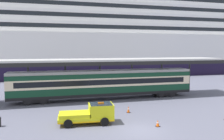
{
  "coord_description": "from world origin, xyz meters",
  "views": [
    {
      "loc": [
        -7.65,
        -18.82,
        7.13
      ],
      "look_at": [
        -0.03,
        9.44,
        4.5
      ],
      "focal_mm": 38.03,
      "sensor_mm": 36.0,
      "label": 1
    }
  ],
  "objects_px": {
    "train_carriage": "(104,83)",
    "traffic_cone_far": "(158,123)",
    "traffic_cone_mid": "(128,109)",
    "cruise_ship": "(8,38)",
    "service_truck": "(91,113)"
  },
  "relations": [
    {
      "from": "cruise_ship",
      "to": "service_truck",
      "type": "distance_m",
      "value": 50.14
    },
    {
      "from": "traffic_cone_mid",
      "to": "traffic_cone_far",
      "type": "distance_m",
      "value": 5.32
    },
    {
      "from": "cruise_ship",
      "to": "traffic_cone_far",
      "type": "xyz_separation_m",
      "value": [
        19.99,
        -49.72,
        -9.73
      ]
    },
    {
      "from": "traffic_cone_mid",
      "to": "traffic_cone_far",
      "type": "xyz_separation_m",
      "value": [
        1.05,
        -5.21,
        -0.06
      ]
    },
    {
      "from": "cruise_ship",
      "to": "train_carriage",
      "type": "distance_m",
      "value": 41.68
    },
    {
      "from": "cruise_ship",
      "to": "traffic_cone_mid",
      "type": "xyz_separation_m",
      "value": [
        18.94,
        -44.51,
        -9.67
      ]
    },
    {
      "from": "traffic_cone_far",
      "to": "cruise_ship",
      "type": "bearing_deg",
      "value": 111.91
    },
    {
      "from": "traffic_cone_mid",
      "to": "traffic_cone_far",
      "type": "bearing_deg",
      "value": -78.62
    },
    {
      "from": "cruise_ship",
      "to": "train_carriage",
      "type": "xyz_separation_m",
      "value": [
        17.96,
        -36.81,
        -7.72
      ]
    },
    {
      "from": "service_truck",
      "to": "traffic_cone_far",
      "type": "distance_m",
      "value": 6.3
    },
    {
      "from": "cruise_ship",
      "to": "traffic_cone_mid",
      "type": "relative_size",
      "value": 238.07
    },
    {
      "from": "train_carriage",
      "to": "traffic_cone_far",
      "type": "relative_size",
      "value": 40.83
    },
    {
      "from": "service_truck",
      "to": "traffic_cone_far",
      "type": "height_order",
      "value": "service_truck"
    },
    {
      "from": "train_carriage",
      "to": "service_truck",
      "type": "bearing_deg",
      "value": -109.62
    },
    {
      "from": "service_truck",
      "to": "traffic_cone_mid",
      "type": "relative_size",
      "value": 7.18
    }
  ]
}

